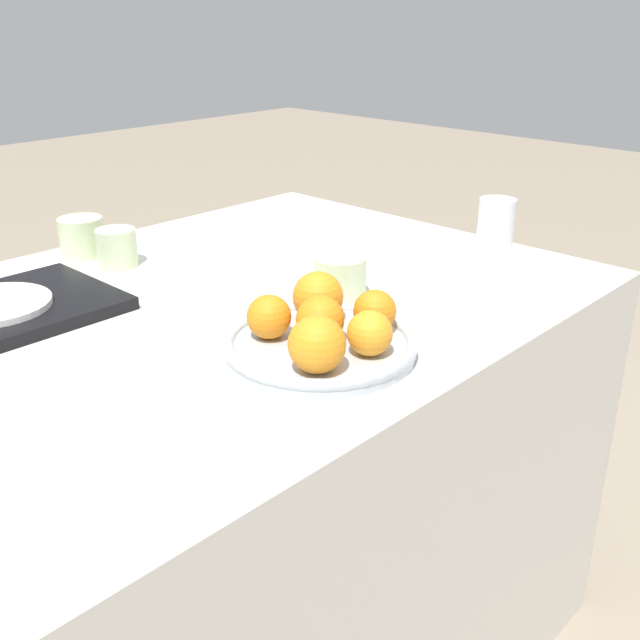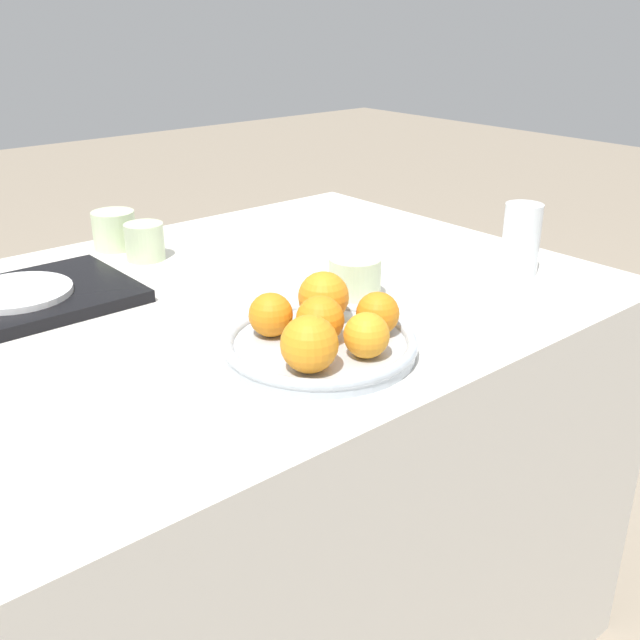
% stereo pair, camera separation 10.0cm
% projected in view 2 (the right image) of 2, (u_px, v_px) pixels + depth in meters
% --- Properties ---
extents(table, '(1.18, 0.89, 0.77)m').
position_uv_depth(table, '(249.00, 489.00, 1.38)').
color(table, silver).
rests_on(table, ground_plane).
extents(fruit_platter, '(0.27, 0.27, 0.03)m').
position_uv_depth(fruit_platter, '(320.00, 345.00, 1.02)').
color(fruit_platter, '#B2BCC6').
rests_on(fruit_platter, table).
extents(orange_0, '(0.07, 0.07, 0.07)m').
position_uv_depth(orange_0, '(320.00, 320.00, 1.00)').
color(orange_0, orange).
rests_on(orange_0, fruit_platter).
extents(orange_1, '(0.06, 0.06, 0.06)m').
position_uv_depth(orange_1, '(378.00, 314.00, 1.03)').
color(orange_1, orange).
rests_on(orange_1, fruit_platter).
extents(orange_2, '(0.06, 0.06, 0.06)m').
position_uv_depth(orange_2, '(271.00, 315.00, 1.02)').
color(orange_2, orange).
rests_on(orange_2, fruit_platter).
extents(orange_3, '(0.06, 0.06, 0.06)m').
position_uv_depth(orange_3, '(367.00, 335.00, 0.96)').
color(orange_3, orange).
rests_on(orange_3, fruit_platter).
extents(orange_4, '(0.07, 0.07, 0.07)m').
position_uv_depth(orange_4, '(323.00, 297.00, 1.07)').
color(orange_4, orange).
rests_on(orange_4, fruit_platter).
extents(orange_5, '(0.07, 0.07, 0.07)m').
position_uv_depth(orange_5, '(309.00, 344.00, 0.92)').
color(orange_5, orange).
rests_on(orange_5, fruit_platter).
extents(water_glass, '(0.07, 0.07, 0.13)m').
position_uv_depth(water_glass, '(521.00, 240.00, 1.30)').
color(water_glass, silver).
rests_on(water_glass, table).
extents(serving_tray, '(0.35, 0.24, 0.02)m').
position_uv_depth(serving_tray, '(18.00, 301.00, 1.18)').
color(serving_tray, black).
rests_on(serving_tray, table).
extents(side_plate, '(0.17, 0.17, 0.01)m').
position_uv_depth(side_plate, '(17.00, 292.00, 1.17)').
color(side_plate, white).
rests_on(side_plate, serving_tray).
extents(cup_0, '(0.07, 0.07, 0.07)m').
position_uv_depth(cup_0, '(145.00, 242.00, 1.39)').
color(cup_0, beige).
rests_on(cup_0, table).
extents(cup_1, '(0.08, 0.08, 0.07)m').
position_uv_depth(cup_1, '(355.00, 278.00, 1.21)').
color(cup_1, beige).
rests_on(cup_1, table).
extents(cup_2, '(0.08, 0.08, 0.07)m').
position_uv_depth(cup_2, '(114.00, 230.00, 1.45)').
color(cup_2, beige).
rests_on(cup_2, table).
extents(napkin, '(0.13, 0.11, 0.01)m').
position_uv_depth(napkin, '(273.00, 253.00, 1.42)').
color(napkin, white).
rests_on(napkin, table).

